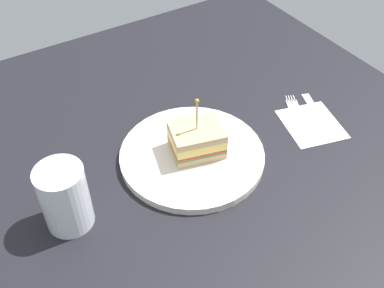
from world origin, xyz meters
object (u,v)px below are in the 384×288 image
drink_glass (66,200)px  fork (295,111)px  sandwich_half_center (198,141)px  napkin (312,124)px  knife (316,111)px  plate (192,155)px

drink_glass → fork: drink_glass is taller
sandwich_half_center → fork: bearing=91.4°
fork → napkin: bearing=2.0°
drink_glass → knife: 49.38cm
plate → knife: size_ratio=2.06×
sandwich_half_center → fork: sandwich_half_center is taller
drink_glass → fork: (-1.83, 45.81, -4.52)cm
sandwich_half_center → plate: bearing=-107.5°
knife → drink_glass: bearing=-90.5°
fork → knife: (2.28, 3.36, 0.00)cm
plate → drink_glass: drink_glass is taller
drink_glass → napkin: size_ratio=0.97×
plate → fork: bearing=90.6°
fork → knife: 4.06cm
sandwich_half_center → knife: 26.14cm
sandwich_half_center → knife: sandwich_half_center is taller
drink_glass → fork: 46.07cm
napkin → plate: bearing=-100.2°
sandwich_half_center → napkin: bearing=80.1°
knife → sandwich_half_center: bearing=-93.9°
plate → sandwich_half_center: sandwich_half_center is taller
drink_glass → napkin: (2.65, 45.97, -4.62)cm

